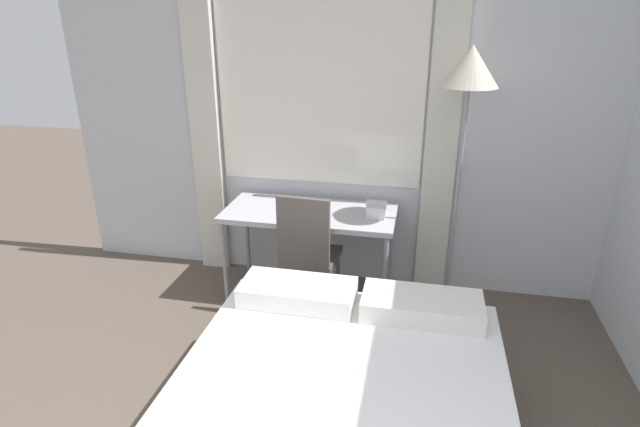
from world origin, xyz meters
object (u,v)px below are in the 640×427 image
at_px(desk, 310,218).
at_px(telephone, 376,210).
at_px(standing_lamp, 469,86).
at_px(book, 297,208).
at_px(desk_chair, 308,249).

bearing_deg(desk, telephone, -0.05).
height_order(desk, telephone, telephone).
height_order(standing_lamp, book, standing_lamp).
xyz_separation_m(desk_chair, telephone, (0.46, 0.27, 0.24)).
height_order(telephone, book, telephone).
bearing_deg(book, telephone, -1.49).
bearing_deg(desk_chair, standing_lamp, 18.53).
relative_size(desk, desk_chair, 1.35).
distance_m(desk, book, 0.12).
relative_size(desk_chair, book, 3.09).
distance_m(desk, telephone, 0.52).
bearing_deg(telephone, book, 178.51).
bearing_deg(desk, desk_chair, -80.18).
xyz_separation_m(desk, standing_lamp, (1.08, 0.01, 1.02)).
relative_size(standing_lamp, telephone, 11.69).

